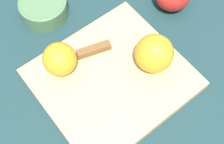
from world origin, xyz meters
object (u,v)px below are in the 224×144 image
apple_half_left (154,54)px  apple_half_right (60,59)px  bowl (44,7)px  knife (90,51)px

apple_half_left → apple_half_right: bearing=-0.4°
apple_half_right → bowl: 0.18m
apple_half_right → apple_half_left: bearing=72.6°
apple_half_right → knife: bearing=101.3°
apple_half_left → apple_half_right: size_ratio=1.14×
apple_half_left → bowl: (0.10, -0.28, -0.04)m
apple_half_left → bowl: 0.30m
bowl → apple_half_right: bearing=70.0°
apple_half_left → knife: bearing=-14.6°
apple_half_right → bowl: (-0.06, -0.16, -0.03)m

